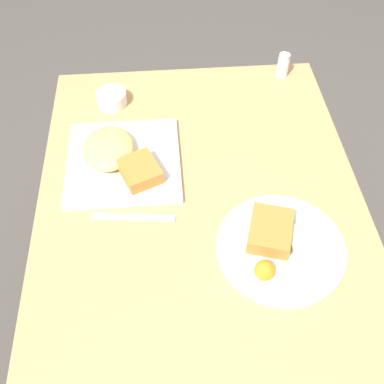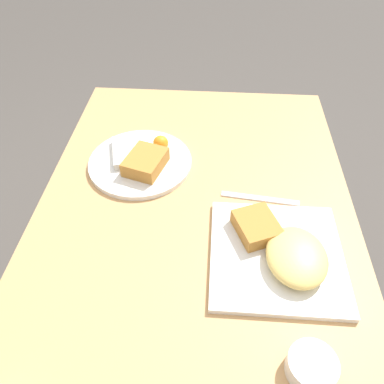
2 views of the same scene
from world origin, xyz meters
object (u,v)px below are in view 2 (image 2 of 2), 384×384
(plate_square_near, at_px, (281,252))
(sauce_ramekin, at_px, (311,366))
(plate_oval_far, at_px, (141,160))
(butter_knife, at_px, (260,198))

(plate_square_near, bearing_deg, sauce_ramekin, -173.14)
(plate_oval_far, xyz_separation_m, sauce_ramekin, (-0.52, -0.38, 0.00))
(plate_square_near, xyz_separation_m, butter_knife, (0.18, 0.03, -0.02))
(plate_oval_far, bearing_deg, plate_square_near, -128.95)
(sauce_ramekin, distance_m, butter_knife, 0.42)
(sauce_ramekin, bearing_deg, plate_square_near, 6.86)
(sauce_ramekin, xyz_separation_m, butter_knife, (0.41, 0.06, -0.02))
(plate_square_near, relative_size, butter_knife, 1.46)
(sauce_ramekin, bearing_deg, plate_oval_far, 36.15)
(sauce_ramekin, height_order, butter_knife, sauce_ramekin)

